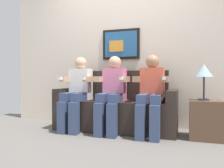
# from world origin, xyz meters

# --- Properties ---
(ground_plane) EXTENTS (5.46, 5.46, 0.00)m
(ground_plane) POSITION_xyz_m (0.00, 0.00, 0.00)
(ground_plane) COLOR #66605B
(back_wall_assembly) EXTENTS (4.20, 0.10, 2.60)m
(back_wall_assembly) POSITION_xyz_m (-0.00, 0.76, 1.30)
(back_wall_assembly) COLOR beige
(back_wall_assembly) RESTS_ON ground_plane
(couch) EXTENTS (1.80, 0.58, 0.90)m
(couch) POSITION_xyz_m (0.00, 0.33, 0.31)
(couch) COLOR #2D231E
(couch) RESTS_ON ground_plane
(person_on_left) EXTENTS (0.46, 0.56, 1.11)m
(person_on_left) POSITION_xyz_m (-0.56, 0.16, 0.61)
(person_on_left) COLOR white
(person_on_left) RESTS_ON ground_plane
(person_in_middle) EXTENTS (0.46, 0.56, 1.11)m
(person_in_middle) POSITION_xyz_m (0.00, 0.16, 0.61)
(person_in_middle) COLOR pink
(person_in_middle) RESTS_ON ground_plane
(person_on_right) EXTENTS (0.46, 0.56, 1.11)m
(person_on_right) POSITION_xyz_m (0.56, 0.16, 0.61)
(person_on_right) COLOR #D8593F
(person_on_right) RESTS_ON ground_plane
(side_table_right) EXTENTS (0.40, 0.40, 0.50)m
(side_table_right) POSITION_xyz_m (1.25, 0.22, 0.25)
(side_table_right) COLOR brown
(side_table_right) RESTS_ON ground_plane
(table_lamp) EXTENTS (0.22, 0.22, 0.46)m
(table_lamp) POSITION_xyz_m (1.22, 0.19, 0.86)
(table_lamp) COLOR #333338
(table_lamp) RESTS_ON side_table_right
(spare_remote_on_table) EXTENTS (0.04, 0.13, 0.02)m
(spare_remote_on_table) POSITION_xyz_m (1.25, 0.20, 0.51)
(spare_remote_on_table) COLOR white
(spare_remote_on_table) RESTS_ON side_table_right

